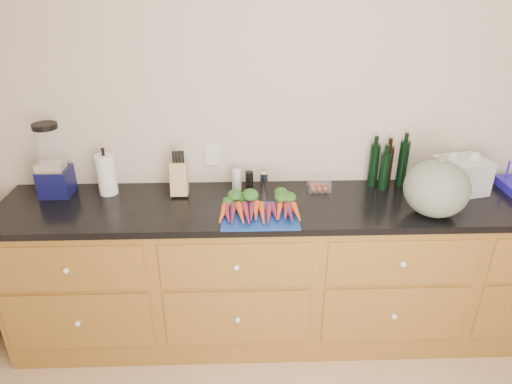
{
  "coord_description": "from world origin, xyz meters",
  "views": [
    {
      "loc": [
        -0.41,
        -1.03,
        2.15
      ],
      "look_at": [
        -0.34,
        1.2,
        1.06
      ],
      "focal_mm": 32.0,
      "sensor_mm": 36.0,
      "label": 1
    }
  ],
  "objects_px": {
    "carrots": "(259,208)",
    "paper_towel": "(107,175)",
    "tomato_box": "(319,185)",
    "squash": "(437,188)",
    "knife_block": "(179,179)",
    "blender_appliance": "(52,164)",
    "cutting_board": "(260,216)"
  },
  "relations": [
    {
      "from": "carrots",
      "to": "paper_towel",
      "type": "height_order",
      "value": "paper_towel"
    },
    {
      "from": "carrots",
      "to": "cutting_board",
      "type": "bearing_deg",
      "value": -90.0
    },
    {
      "from": "blender_appliance",
      "to": "tomato_box",
      "type": "relative_size",
      "value": 3.23
    },
    {
      "from": "paper_towel",
      "to": "tomato_box",
      "type": "xyz_separation_m",
      "value": [
        1.27,
        0.01,
        -0.09
      ]
    },
    {
      "from": "cutting_board",
      "to": "carrots",
      "type": "bearing_deg",
      "value": 90.0
    },
    {
      "from": "carrots",
      "to": "tomato_box",
      "type": "height_order",
      "value": "carrots"
    },
    {
      "from": "knife_block",
      "to": "cutting_board",
      "type": "bearing_deg",
      "value": -32.87
    },
    {
      "from": "cutting_board",
      "to": "tomato_box",
      "type": "relative_size",
      "value": 3.07
    },
    {
      "from": "carrots",
      "to": "knife_block",
      "type": "distance_m",
      "value": 0.54
    },
    {
      "from": "blender_appliance",
      "to": "paper_towel",
      "type": "bearing_deg",
      "value": 0.45
    },
    {
      "from": "squash",
      "to": "knife_block",
      "type": "height_order",
      "value": "squash"
    },
    {
      "from": "squash",
      "to": "blender_appliance",
      "type": "relative_size",
      "value": 0.79
    },
    {
      "from": "cutting_board",
      "to": "tomato_box",
      "type": "xyz_separation_m",
      "value": [
        0.38,
        0.33,
        0.03
      ]
    },
    {
      "from": "paper_towel",
      "to": "knife_block",
      "type": "distance_m",
      "value": 0.43
    },
    {
      "from": "paper_towel",
      "to": "tomato_box",
      "type": "bearing_deg",
      "value": 0.45
    },
    {
      "from": "cutting_board",
      "to": "blender_appliance",
      "type": "xyz_separation_m",
      "value": [
        -1.2,
        0.32,
        0.19
      ]
    },
    {
      "from": "cutting_board",
      "to": "knife_block",
      "type": "relative_size",
      "value": 2.11
    },
    {
      "from": "knife_block",
      "to": "squash",
      "type": "bearing_deg",
      "value": -11.93
    },
    {
      "from": "cutting_board",
      "to": "knife_block",
      "type": "distance_m",
      "value": 0.56
    },
    {
      "from": "squash",
      "to": "paper_towel",
      "type": "height_order",
      "value": "squash"
    },
    {
      "from": "squash",
      "to": "knife_block",
      "type": "distance_m",
      "value": 1.45
    },
    {
      "from": "carrots",
      "to": "blender_appliance",
      "type": "bearing_deg",
      "value": 166.66
    },
    {
      "from": "squash",
      "to": "carrots",
      "type": "bearing_deg",
      "value": 178.0
    },
    {
      "from": "squash",
      "to": "blender_appliance",
      "type": "height_order",
      "value": "blender_appliance"
    },
    {
      "from": "cutting_board",
      "to": "knife_block",
      "type": "xyz_separation_m",
      "value": [
        -0.46,
        0.3,
        0.09
      ]
    },
    {
      "from": "tomato_box",
      "to": "paper_towel",
      "type": "bearing_deg",
      "value": -179.55
    },
    {
      "from": "squash",
      "to": "cutting_board",
      "type": "bearing_deg",
      "value": -179.94
    },
    {
      "from": "paper_towel",
      "to": "knife_block",
      "type": "xyz_separation_m",
      "value": [
        0.43,
        -0.02,
        -0.02
      ]
    },
    {
      "from": "squash",
      "to": "tomato_box",
      "type": "distance_m",
      "value": 0.67
    },
    {
      "from": "blender_appliance",
      "to": "paper_towel",
      "type": "height_order",
      "value": "blender_appliance"
    },
    {
      "from": "carrots",
      "to": "paper_towel",
      "type": "distance_m",
      "value": 0.94
    },
    {
      "from": "tomato_box",
      "to": "knife_block",
      "type": "bearing_deg",
      "value": -177.95
    }
  ]
}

